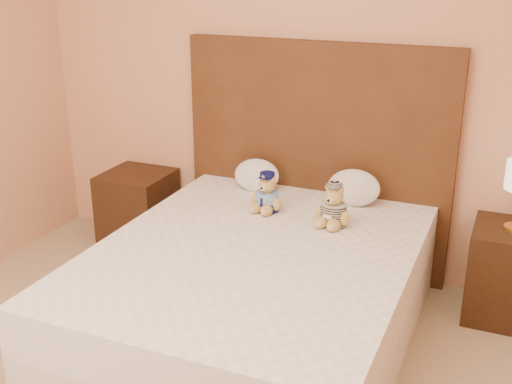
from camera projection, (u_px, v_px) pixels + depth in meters
room_walls at (172, 10)px, 2.27m from camera, size 4.04×4.52×2.72m
bed at (255, 295)px, 3.44m from camera, size 1.60×2.00×0.55m
headboard at (316, 159)px, 4.15m from camera, size 1.75×0.08×1.50m
nightstand_left at (138, 210)px, 4.59m from camera, size 0.45×0.45×0.55m
nightstand_right at (510, 274)px, 3.67m from camera, size 0.45×0.45×0.55m
teddy_police at (267, 192)px, 3.80m from camera, size 0.24×0.23×0.24m
teddy_prisoner at (334, 205)px, 3.59m from camera, size 0.26×0.25×0.25m
pillow_left at (257, 174)px, 4.15m from camera, size 0.31×0.20×0.22m
pillow_right at (354, 186)px, 3.91m from camera, size 0.33×0.21×0.23m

